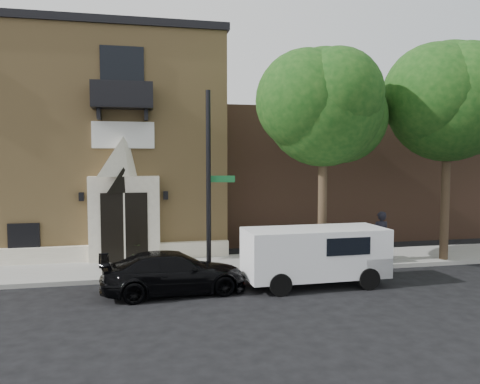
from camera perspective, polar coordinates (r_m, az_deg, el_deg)
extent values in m
plane|color=black|center=(15.81, -10.40, -10.66)|extent=(120.00, 120.00, 0.00)
cube|color=gray|center=(17.30, -7.20, -9.09)|extent=(42.00, 3.00, 0.15)
cube|color=tan|center=(23.44, -18.54, 5.06)|extent=(12.00, 10.00, 9.00)
cube|color=black|center=(24.00, -18.79, 16.22)|extent=(12.20, 10.20, 0.30)
cube|color=white|center=(18.69, -20.00, -7.14)|extent=(12.00, 0.30, 0.60)
cube|color=white|center=(18.19, -13.89, -3.17)|extent=(2.60, 0.55, 3.20)
pyramid|color=white|center=(18.05, -14.02, 4.25)|extent=(2.60, 0.55, 1.50)
cube|color=black|center=(17.94, -13.90, -4.24)|extent=(1.70, 0.06, 2.60)
cube|color=white|center=(17.90, -13.91, -4.25)|extent=(0.06, 0.04, 2.60)
cube|color=white|center=(18.27, -14.04, 6.76)|extent=(2.30, 0.10, 1.00)
cube|color=black|center=(17.96, -14.14, 10.01)|extent=(2.20, 0.90, 0.10)
cube|color=black|center=(17.58, -14.21, 11.61)|extent=(2.20, 0.06, 0.90)
cube|color=black|center=(18.07, -17.56, 11.34)|extent=(0.06, 0.90, 0.90)
cube|color=black|center=(18.01, -10.75, 11.48)|extent=(0.06, 0.90, 0.90)
cube|color=black|center=(18.54, -14.16, 13.56)|extent=(1.60, 0.08, 2.20)
cube|color=black|center=(18.93, -24.84, -4.98)|extent=(1.10, 0.10, 1.00)
cube|color=orange|center=(18.96, -24.82, -4.97)|extent=(0.85, 0.06, 0.75)
cube|color=black|center=(18.35, -18.77, -0.54)|extent=(0.18, 0.18, 0.32)
cube|color=black|center=(18.25, -9.06, -0.40)|extent=(0.18, 0.18, 0.32)
cube|color=brown|center=(27.30, 14.93, 2.22)|extent=(18.00, 8.00, 6.40)
cylinder|color=#38281C|center=(17.10, 10.00, -1.88)|extent=(0.32, 0.32, 4.20)
sphere|color=#123D10|center=(17.11, 10.14, 10.10)|extent=(4.20, 4.20, 4.20)
sphere|color=#123D10|center=(17.67, 12.19, 8.90)|extent=(3.36, 3.36, 3.36)
sphere|color=#123D10|center=(16.69, 8.15, 10.97)|extent=(3.57, 3.57, 3.57)
sphere|color=#123D10|center=(16.59, 11.75, 11.66)|extent=(3.15, 3.15, 3.15)
cylinder|color=#38281C|center=(19.52, 23.72, -1.10)|extent=(0.32, 0.32, 4.42)
sphere|color=#123D10|center=(19.58, 24.04, 10.01)|extent=(4.50, 4.50, 4.50)
sphere|color=#123D10|center=(20.26, 25.36, 8.90)|extent=(3.60, 3.60, 3.60)
sphere|color=#123D10|center=(19.04, 22.69, 10.83)|extent=(3.82, 3.82, 3.83)
sphere|color=#123D10|center=(19.19, 25.82, 11.29)|extent=(3.38, 3.38, 3.38)
imported|color=black|center=(14.22, -8.03, -9.71)|extent=(4.42, 2.08, 1.25)
cube|color=white|center=(15.03, 9.10, -7.25)|extent=(4.48, 1.88, 1.51)
cube|color=white|center=(15.87, 15.08, -8.37)|extent=(0.93, 1.80, 0.62)
cube|color=black|center=(15.91, 16.25, -5.75)|extent=(0.30, 1.52, 0.62)
cube|color=black|center=(14.46, 13.11, -6.49)|extent=(1.42, 0.07, 0.53)
cylinder|color=black|center=(13.94, 4.92, -11.18)|extent=(0.68, 0.24, 0.68)
cylinder|color=black|center=(15.50, 2.92, -9.61)|extent=(0.68, 0.24, 0.68)
cylinder|color=black|center=(15.05, 15.41, -10.16)|extent=(0.68, 0.24, 0.68)
cylinder|color=black|center=(16.51, 12.55, -8.86)|extent=(0.68, 0.24, 0.68)
cylinder|color=black|center=(15.82, -3.87, 1.23)|extent=(0.16, 0.16, 6.14)
cube|color=#125026|center=(15.81, -2.20, 1.60)|extent=(0.86, 0.20, 0.23)
cube|color=#125026|center=(16.27, -3.81, 2.57)|extent=(0.20, 0.86, 0.23)
cylinder|color=maroon|center=(16.54, 1.45, -9.27)|extent=(0.35, 0.35, 0.08)
cylinder|color=maroon|center=(16.47, 1.45, -8.23)|extent=(0.25, 0.25, 0.53)
sphere|color=maroon|center=(16.41, 1.46, -7.22)|extent=(0.25, 0.25, 0.25)
cylinder|color=maroon|center=(16.46, 1.45, -8.08)|extent=(0.44, 0.12, 0.12)
cube|color=#0F3818|center=(17.92, 12.41, -6.58)|extent=(1.94, 1.17, 1.15)
cube|color=black|center=(17.82, 12.44, -4.60)|extent=(2.00, 1.23, 0.13)
imported|color=#4A6E35|center=(18.26, -12.72, -7.17)|extent=(0.67, 0.61, 0.66)
imported|color=black|center=(18.61, 16.76, -5.14)|extent=(0.69, 0.47, 1.87)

